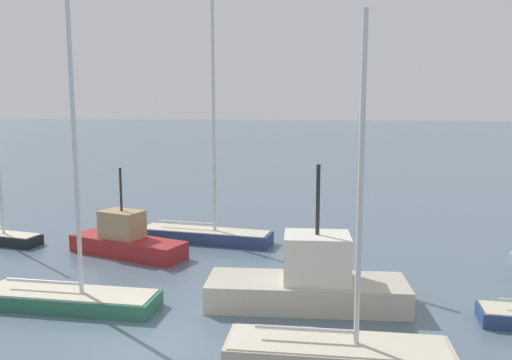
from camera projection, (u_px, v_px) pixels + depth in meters
name	position (u px, v px, depth m)	size (l,w,h in m)	color
ground_plane	(153.00, 345.00, 15.38)	(600.00, 600.00, 0.00)	slate
sailboat_1	(69.00, 292.00, 18.21)	(6.62, 2.02, 12.44)	#2D6B51
sailboat_6	(205.00, 230.00, 27.17)	(7.34, 2.02, 13.23)	navy
sailboat_7	(338.00, 352.00, 13.86)	(6.28, 2.27, 9.60)	#BCB29E
fishing_boat_0	(126.00, 240.00, 24.75)	(6.30, 3.23, 4.30)	maroon
fishing_boat_1	(309.00, 282.00, 18.34)	(7.47, 3.33, 5.19)	#BCB29E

